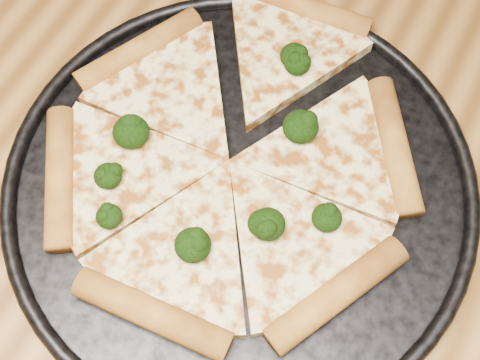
% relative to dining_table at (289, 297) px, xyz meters
% --- Properties ---
extents(dining_table, '(1.20, 0.90, 0.75)m').
position_rel_dining_table_xyz_m(dining_table, '(0.00, 0.00, 0.00)').
color(dining_table, olive).
rests_on(dining_table, ground).
extents(pizza_pan, '(0.42, 0.42, 0.02)m').
position_rel_dining_table_xyz_m(pizza_pan, '(-0.08, 0.04, 0.10)').
color(pizza_pan, black).
rests_on(pizza_pan, dining_table).
extents(pizza, '(0.34, 0.37, 0.03)m').
position_rel_dining_table_xyz_m(pizza, '(-0.09, 0.06, 0.11)').
color(pizza, beige).
rests_on(pizza, pizza_pan).
extents(broccoli_florets, '(0.21, 0.24, 0.02)m').
position_rel_dining_table_xyz_m(broccoli_florets, '(-0.09, 0.05, 0.12)').
color(broccoli_florets, black).
rests_on(broccoli_florets, pizza).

